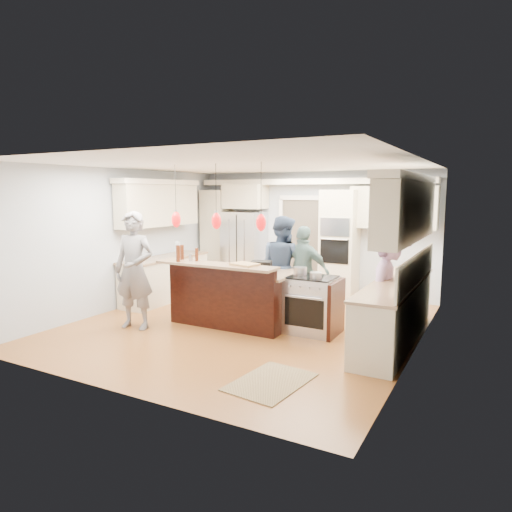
% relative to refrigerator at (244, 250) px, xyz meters
% --- Properties ---
extents(ground_plane, '(6.00, 6.00, 0.00)m').
position_rel_refrigerator_xyz_m(ground_plane, '(1.55, -2.64, -0.90)').
color(ground_plane, '#A9622E').
rests_on(ground_plane, ground).
extents(room_shell, '(5.54, 6.04, 2.72)m').
position_rel_refrigerator_xyz_m(room_shell, '(1.55, -2.64, 0.92)').
color(room_shell, '#B2BCC6').
rests_on(room_shell, ground).
extents(refrigerator, '(0.90, 0.70, 1.80)m').
position_rel_refrigerator_xyz_m(refrigerator, '(0.00, 0.00, 0.00)').
color(refrigerator, '#B7B7BC').
rests_on(refrigerator, ground).
extents(oven_column, '(0.72, 0.69, 2.30)m').
position_rel_refrigerator_xyz_m(oven_column, '(2.30, 0.03, 0.25)').
color(oven_column, beige).
rests_on(oven_column, ground).
extents(back_upper_cabinets, '(5.30, 0.61, 2.54)m').
position_rel_refrigerator_xyz_m(back_upper_cabinets, '(0.80, 0.12, 0.77)').
color(back_upper_cabinets, beige).
rests_on(back_upper_cabinets, ground).
extents(right_counter_run, '(0.64, 3.10, 2.51)m').
position_rel_refrigerator_xyz_m(right_counter_run, '(3.99, -2.34, 0.16)').
color(right_counter_run, beige).
rests_on(right_counter_run, ground).
extents(left_cabinets, '(0.64, 2.30, 2.51)m').
position_rel_refrigerator_xyz_m(left_cabinets, '(-0.89, -1.84, 0.16)').
color(left_cabinets, beige).
rests_on(left_cabinets, ground).
extents(kitchen_island, '(2.10, 1.46, 1.12)m').
position_rel_refrigerator_xyz_m(kitchen_island, '(1.30, -2.57, -0.41)').
color(kitchen_island, black).
rests_on(kitchen_island, ground).
extents(island_range, '(0.82, 0.71, 0.92)m').
position_rel_refrigerator_xyz_m(island_range, '(2.71, -2.49, -0.44)').
color(island_range, '#B7B7BC').
rests_on(island_range, ground).
extents(pendant_lights, '(1.75, 0.15, 1.03)m').
position_rel_refrigerator_xyz_m(pendant_lights, '(1.30, -3.15, 0.90)').
color(pendant_lights, black).
rests_on(pendant_lights, ground).
extents(person_bar_end, '(0.77, 0.57, 1.95)m').
position_rel_refrigerator_xyz_m(person_bar_end, '(0.00, -3.65, 0.07)').
color(person_bar_end, slate).
rests_on(person_bar_end, ground).
extents(person_far_left, '(1.06, 0.94, 1.83)m').
position_rel_refrigerator_xyz_m(person_far_left, '(1.83, -1.79, 0.02)').
color(person_far_left, '#30425E').
rests_on(person_far_left, ground).
extents(person_far_right, '(1.00, 0.45, 1.67)m').
position_rel_refrigerator_xyz_m(person_far_right, '(2.24, -1.79, -0.07)').
color(person_far_right, slate).
rests_on(person_far_right, ground).
extents(person_range_side, '(0.64, 1.09, 1.67)m').
position_rel_refrigerator_xyz_m(person_range_side, '(3.80, -2.07, -0.06)').
color(person_range_side, '#AD86B5').
rests_on(person_range_side, ground).
extents(floor_rug, '(0.86, 1.16, 0.01)m').
position_rel_refrigerator_xyz_m(floor_rug, '(2.98, -4.57, -0.89)').
color(floor_rug, '#9C8755').
rests_on(floor_rug, ground).
extents(water_bottle, '(0.09, 0.09, 0.31)m').
position_rel_refrigerator_xyz_m(water_bottle, '(0.56, -3.20, 0.38)').
color(water_bottle, silver).
rests_on(water_bottle, kitchen_island).
extents(beer_bottle_a, '(0.08, 0.08, 0.25)m').
position_rel_refrigerator_xyz_m(beer_bottle_a, '(0.55, -3.08, 0.35)').
color(beer_bottle_a, '#4A1F0D').
rests_on(beer_bottle_a, kitchen_island).
extents(beer_bottle_b, '(0.09, 0.09, 0.27)m').
position_rel_refrigerator_xyz_m(beer_bottle_b, '(0.64, -3.30, 0.36)').
color(beer_bottle_b, '#4A1F0D').
rests_on(beer_bottle_b, kitchen_island).
extents(beer_bottle_c, '(0.07, 0.07, 0.22)m').
position_rel_refrigerator_xyz_m(beer_bottle_c, '(0.87, -3.10, 0.33)').
color(beer_bottle_c, '#4A1F0D').
rests_on(beer_bottle_c, kitchen_island).
extents(drink_can, '(0.07, 0.07, 0.11)m').
position_rel_refrigerator_xyz_m(drink_can, '(0.77, -3.14, 0.28)').
color(drink_can, '#B7B7BC').
rests_on(drink_can, kitchen_island).
extents(cutting_board, '(0.48, 0.39, 0.03)m').
position_rel_refrigerator_xyz_m(cutting_board, '(1.79, -3.11, 0.24)').
color(cutting_board, tan).
rests_on(cutting_board, kitchen_island).
extents(pot_large, '(0.22, 0.22, 0.13)m').
position_rel_refrigerator_xyz_m(pot_large, '(2.45, -2.44, 0.08)').
color(pot_large, '#B7B7BC').
rests_on(pot_large, island_range).
extents(pot_small, '(0.19, 0.19, 0.09)m').
position_rel_refrigerator_xyz_m(pot_small, '(2.78, -2.59, 0.07)').
color(pot_small, '#B7B7BC').
rests_on(pot_small, island_range).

